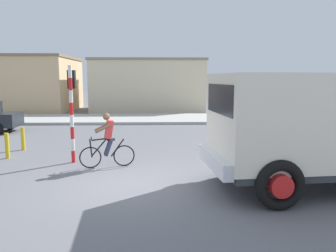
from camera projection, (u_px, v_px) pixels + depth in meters
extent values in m
plane|color=slate|center=(129.00, 184.00, 8.85)|extent=(120.00, 120.00, 0.00)
cube|color=#ADADA8|center=(146.00, 119.00, 22.70)|extent=(80.00, 5.00, 0.16)
cube|color=silver|center=(321.00, 118.00, 8.30)|extent=(5.40, 2.94, 2.20)
cube|color=#2D3338|center=(318.00, 164.00, 8.47)|extent=(5.29, 2.89, 0.16)
cube|color=silver|center=(214.00, 161.00, 8.12)|extent=(0.45, 2.39, 0.36)
cube|color=black|center=(222.00, 99.00, 7.93)|extent=(0.31, 2.13, 0.70)
torus|color=black|center=(280.00, 185.00, 7.03)|extent=(1.12, 0.34, 1.10)
cylinder|color=red|center=(280.00, 185.00, 7.03)|extent=(0.52, 0.34, 0.50)
torus|color=black|center=(240.00, 157.00, 9.54)|extent=(1.12, 0.34, 1.10)
cylinder|color=red|center=(240.00, 157.00, 9.54)|extent=(0.52, 0.34, 0.50)
torus|color=black|center=(90.00, 158.00, 10.39)|extent=(0.67, 0.19, 0.68)
torus|color=black|center=(124.00, 156.00, 10.66)|extent=(0.67, 0.19, 0.68)
cylinder|color=black|center=(101.00, 139.00, 10.40)|extent=(0.59, 0.17, 0.09)
cylinder|color=black|center=(99.00, 147.00, 10.42)|extent=(0.51, 0.15, 0.57)
cylinder|color=black|center=(118.00, 148.00, 10.57)|extent=(0.44, 0.14, 0.57)
cylinder|color=black|center=(91.00, 148.00, 10.36)|extent=(0.10, 0.06, 0.59)
cylinder|color=black|center=(91.00, 138.00, 10.32)|extent=(0.14, 0.49, 0.03)
cube|color=black|center=(111.00, 140.00, 10.48)|extent=(0.26, 0.17, 0.06)
cube|color=#D13838|center=(109.00, 129.00, 10.42)|extent=(0.36, 0.38, 0.59)
sphere|color=brown|center=(106.00, 117.00, 10.35)|extent=(0.22, 0.22, 0.22)
cylinder|color=#2D334C|center=(109.00, 147.00, 10.40)|extent=(0.32, 0.18, 0.57)
cylinder|color=brown|center=(103.00, 129.00, 10.21)|extent=(0.50, 0.19, 0.29)
cylinder|color=#2D334C|center=(108.00, 146.00, 10.59)|extent=(0.32, 0.18, 0.57)
cylinder|color=brown|center=(102.00, 127.00, 10.52)|extent=(0.50, 0.19, 0.29)
cylinder|color=red|center=(73.00, 156.00, 11.14)|extent=(0.12, 0.12, 0.40)
cylinder|color=white|center=(73.00, 145.00, 11.08)|extent=(0.12, 0.12, 0.40)
cylinder|color=red|center=(72.00, 133.00, 11.02)|extent=(0.12, 0.12, 0.40)
cylinder|color=white|center=(72.00, 121.00, 10.97)|extent=(0.12, 0.12, 0.40)
cylinder|color=red|center=(71.00, 109.00, 10.91)|extent=(0.12, 0.12, 0.40)
cylinder|color=white|center=(71.00, 96.00, 10.86)|extent=(0.12, 0.12, 0.40)
cylinder|color=red|center=(70.00, 84.00, 10.80)|extent=(0.12, 0.12, 0.40)
cylinder|color=white|center=(70.00, 72.00, 10.74)|extent=(0.12, 0.12, 0.40)
cube|color=black|center=(72.00, 79.00, 10.96)|extent=(0.24, 0.20, 0.60)
sphere|color=red|center=(73.00, 79.00, 11.07)|extent=(0.14, 0.14, 0.14)
cylinder|color=black|center=(10.00, 124.00, 18.28)|extent=(0.61, 0.20, 0.60)
cylinder|color=gold|center=(7.00, 146.00, 11.67)|extent=(0.14, 0.14, 0.90)
cylinder|color=gold|center=(23.00, 139.00, 13.06)|extent=(0.14, 0.14, 0.90)
cube|color=#D1B284|center=(27.00, 85.00, 28.93)|extent=(7.93, 7.96, 4.44)
cube|color=#7D6B4F|center=(25.00, 58.00, 28.60)|extent=(8.09, 8.12, 0.20)
cube|color=beige|center=(148.00, 86.00, 29.64)|extent=(9.43, 6.56, 4.22)
cube|color=gray|center=(148.00, 61.00, 29.33)|extent=(9.62, 6.70, 0.20)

